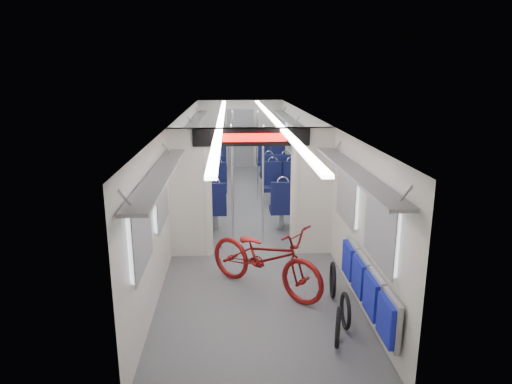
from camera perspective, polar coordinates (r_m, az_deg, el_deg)
carriage at (r=9.72m, az=-1.07°, el=4.55°), size 12.00×12.02×2.31m
bicycle at (r=6.90m, az=1.16°, el=-8.14°), size 2.01×1.88×1.07m
flip_bench at (r=6.10m, az=13.70°, el=-11.35°), size 0.12×2.15×0.57m
bike_hoop_a at (r=5.82m, az=10.20°, el=-16.53°), size 0.19×0.49×0.50m
bike_hoop_b at (r=6.20m, az=11.10°, el=-14.56°), size 0.06×0.49×0.49m
bike_hoop_c at (r=6.92m, az=9.56°, el=-10.97°), size 0.12×0.54×0.54m
seat_bay_near_left at (r=10.47m, az=-6.29°, el=-0.01°), size 0.96×2.29×1.17m
seat_bay_near_right at (r=10.52m, az=3.93°, el=0.15°), size 0.96×2.31×1.17m
seat_bay_far_left at (r=13.84m, az=-5.58°, el=3.45°), size 0.88×1.93×1.06m
seat_bay_far_right at (r=13.75m, az=2.22°, el=3.56°), size 0.93×2.17×1.13m
stanchion_near_left at (r=8.65m, az=-2.96°, el=0.87°), size 0.05×0.05×2.30m
stanchion_near_right at (r=8.53m, az=0.86°, el=0.69°), size 0.04×0.04×2.30m
stanchion_far_left at (r=11.60m, az=-2.86°, el=4.45°), size 0.04×0.04×2.30m
stanchion_far_right at (r=11.59m, az=0.18°, el=4.46°), size 0.04×0.04×2.30m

